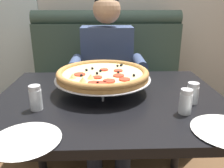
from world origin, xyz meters
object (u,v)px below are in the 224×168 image
shaker_parmesan (192,95)px  plate_near_right (25,138)px  diner_main (107,69)px  shaker_pepper_flakes (36,99)px  pizza (103,75)px  patio_chair (21,55)px  booth_bench (108,93)px  dining_table (111,114)px  shaker_oregano (185,103)px

shaker_parmesan → plate_near_right: (-0.68, -0.29, -0.03)m
diner_main → shaker_pepper_flakes: 0.85m
pizza → shaker_parmesan: 0.45m
patio_chair → booth_bench: bearing=-44.4°
booth_bench → dining_table: booth_bench is taller
dining_table → plate_near_right: 0.50m
dining_table → booth_bench: bearing=90.0°
plate_near_right → shaker_pepper_flakes: bearing=96.7°
diner_main → patio_chair: bearing=129.5°
booth_bench → shaker_oregano: bearing=-74.2°
pizza → shaker_parmesan: bearing=-21.6°
booth_bench → shaker_pepper_flakes: (-0.33, -1.05, 0.39)m
shaker_pepper_flakes → dining_table: bearing=22.0°
shaker_parmesan → plate_near_right: bearing=-156.7°
pizza → patio_chair: bearing=119.6°
shaker_oregano → patio_chair: (-1.47, 2.24, -0.27)m
shaker_pepper_flakes → shaker_oregano: size_ratio=1.03×
pizza → diner_main: bearing=86.7°
booth_bench → dining_table: (0.00, -0.91, 0.25)m
booth_bench → shaker_parmesan: 1.14m
plate_near_right → shaker_oregano: bearing=17.2°
shaker_parmesan → shaker_oregano: bearing=-123.3°
dining_table → plate_near_right: bearing=-128.2°
shaker_pepper_flakes → shaker_parmesan: bearing=3.6°
pizza → shaker_oregano: bearing=-37.5°
shaker_oregano → pizza: bearing=142.5°
booth_bench → pizza: 0.95m
booth_bench → dining_table: 0.95m
shaker_pepper_flakes → patio_chair: bearing=110.8°
diner_main → shaker_parmesan: (0.39, -0.74, 0.08)m
pizza → shaker_pepper_flakes: (-0.29, -0.21, -0.05)m
dining_table → diner_main: diner_main is taller
shaker_pepper_flakes → patio_chair: 2.35m
dining_table → shaker_oregano: (0.31, -0.19, 0.14)m
booth_bench → diner_main: size_ratio=1.10×
dining_table → shaker_parmesan: size_ratio=11.37×
dining_table → shaker_pepper_flakes: (-0.33, -0.13, 0.14)m
booth_bench → dining_table: size_ratio=1.23×
dining_table → patio_chair: (-1.16, 2.05, -0.13)m
diner_main → pizza: 0.59m
diner_main → shaker_pepper_flakes: size_ratio=11.40×
diner_main → pizza: size_ratio=2.55×
diner_main → shaker_oregano: diner_main is taller
dining_table → diner_main: bearing=90.5°
booth_bench → patio_chair: size_ratio=1.63×
dining_table → shaker_pepper_flakes: 0.38m
shaker_pepper_flakes → plate_near_right: 0.25m
plate_near_right → patio_chair: bearing=109.4°
pizza → shaker_pepper_flakes: 0.36m
shaker_pepper_flakes → plate_near_right: size_ratio=0.46×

